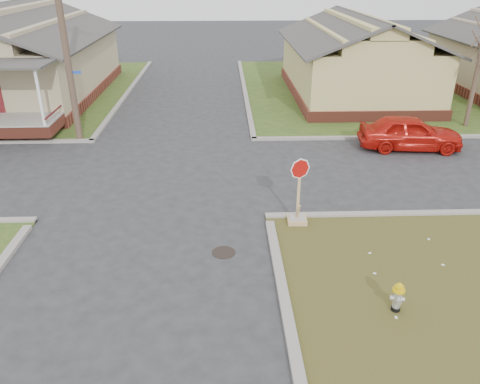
{
  "coord_description": "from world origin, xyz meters",
  "views": [
    {
      "loc": [
        2.26,
        -11.24,
        7.02
      ],
      "look_at": [
        2.7,
        1.0,
        1.1
      ],
      "focal_mm": 35.0,
      "sensor_mm": 36.0,
      "label": 1
    }
  ],
  "objects_px": {
    "fire_hydrant": "(398,295)",
    "stop_sign": "(298,209)",
    "red_sedan": "(410,133)",
    "utility_pole": "(63,31)"
  },
  "relations": [
    {
      "from": "utility_pole",
      "to": "red_sedan",
      "type": "bearing_deg",
      "value": -6.44
    },
    {
      "from": "fire_hydrant",
      "to": "stop_sign",
      "type": "relative_size",
      "value": 0.36
    },
    {
      "from": "red_sedan",
      "to": "utility_pole",
      "type": "bearing_deg",
      "value": 89.02
    },
    {
      "from": "utility_pole",
      "to": "fire_hydrant",
      "type": "xyz_separation_m",
      "value": [
        10.25,
        -11.96,
        -4.21
      ]
    },
    {
      "from": "stop_sign",
      "to": "red_sedan",
      "type": "relative_size",
      "value": 0.49
    },
    {
      "from": "fire_hydrant",
      "to": "red_sedan",
      "type": "distance_m",
      "value": 11.11
    },
    {
      "from": "red_sedan",
      "to": "stop_sign",
      "type": "bearing_deg",
      "value": 143.21
    },
    {
      "from": "utility_pole",
      "to": "fire_hydrant",
      "type": "height_order",
      "value": "utility_pole"
    },
    {
      "from": "utility_pole",
      "to": "fire_hydrant",
      "type": "distance_m",
      "value": 16.3
    },
    {
      "from": "utility_pole",
      "to": "red_sedan",
      "type": "xyz_separation_m",
      "value": [
        14.3,
        -1.61,
        -3.94
      ]
    }
  ]
}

